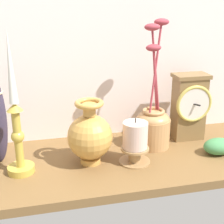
{
  "coord_description": "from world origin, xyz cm",
  "views": [
    {
      "loc": [
        -19.03,
        -80.37,
        43.46
      ],
      "look_at": [
        -0.21,
        0.0,
        14.0
      ],
      "focal_mm": 51.68,
      "sensor_mm": 36.0,
      "label": 1
    }
  ],
  "objects_px": {
    "mantel_clock": "(189,106)",
    "pillar_candle_front": "(135,141)",
    "brass_vase_jar": "(153,123)",
    "candlestick_tall_left": "(16,125)",
    "brass_vase_bulbous": "(90,136)"
  },
  "relations": [
    {
      "from": "brass_vase_bulbous",
      "to": "brass_vase_jar",
      "type": "height_order",
      "value": "brass_vase_jar"
    },
    {
      "from": "brass_vase_jar",
      "to": "pillar_candle_front",
      "type": "relative_size",
      "value": 2.92
    },
    {
      "from": "mantel_clock",
      "to": "pillar_candle_front",
      "type": "bearing_deg",
      "value": -151.37
    },
    {
      "from": "brass_vase_jar",
      "to": "pillar_candle_front",
      "type": "distance_m",
      "value": 0.12
    },
    {
      "from": "brass_vase_jar",
      "to": "pillar_candle_front",
      "type": "xyz_separation_m",
      "value": [
        -0.08,
        -0.09,
        -0.01
      ]
    },
    {
      "from": "candlestick_tall_left",
      "to": "pillar_candle_front",
      "type": "xyz_separation_m",
      "value": [
        0.31,
        -0.01,
        -0.07
      ]
    },
    {
      "from": "candlestick_tall_left",
      "to": "brass_vase_bulbous",
      "type": "height_order",
      "value": "candlestick_tall_left"
    },
    {
      "from": "mantel_clock",
      "to": "brass_vase_jar",
      "type": "distance_m",
      "value": 0.14
    },
    {
      "from": "candlestick_tall_left",
      "to": "brass_vase_bulbous",
      "type": "xyz_separation_m",
      "value": [
        0.19,
        0.01,
        -0.05
      ]
    },
    {
      "from": "mantel_clock",
      "to": "brass_vase_jar",
      "type": "xyz_separation_m",
      "value": [
        -0.13,
        -0.03,
        -0.03
      ]
    },
    {
      "from": "mantel_clock",
      "to": "brass_vase_bulbous",
      "type": "bearing_deg",
      "value": -164.67
    },
    {
      "from": "mantel_clock",
      "to": "candlestick_tall_left",
      "type": "xyz_separation_m",
      "value": [
        -0.52,
        -0.1,
        0.02
      ]
    },
    {
      "from": "candlestick_tall_left",
      "to": "brass_vase_bulbous",
      "type": "relative_size",
      "value": 2.06
    },
    {
      "from": "mantel_clock",
      "to": "brass_vase_jar",
      "type": "relative_size",
      "value": 0.56
    },
    {
      "from": "brass_vase_bulbous",
      "to": "pillar_candle_front",
      "type": "relative_size",
      "value": 1.38
    }
  ]
}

